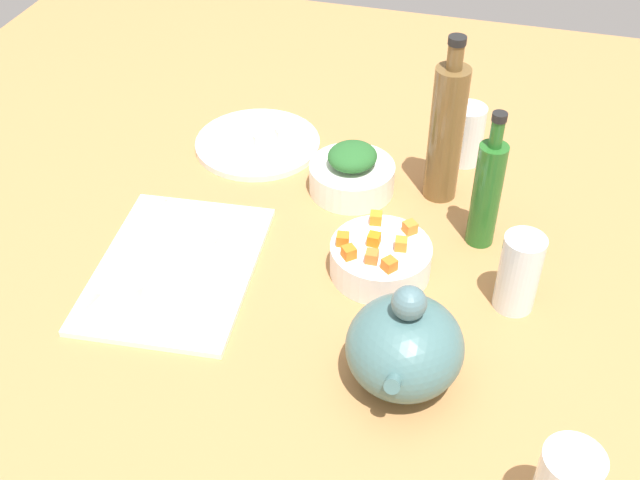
{
  "coord_description": "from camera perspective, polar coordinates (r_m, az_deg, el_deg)",
  "views": [
    {
      "loc": [
        86.57,
        24.16,
        83.73
      ],
      "look_at": [
        0.0,
        0.0,
        8.0
      ],
      "focal_mm": 44.0,
      "sensor_mm": 36.0,
      "label": 1
    }
  ],
  "objects": [
    {
      "name": "tofu_cube_2",
      "position": [
        1.45,
        -4.35,
        7.18
      ],
      "size": [
        3.09,
        3.09,
        2.2
      ],
      "primitive_type": "cube",
      "rotation": [
        0.0,
        0.0,
        2.25
      ],
      "color": "white",
      "rests_on": "plate_tofu"
    },
    {
      "name": "tabletop",
      "position": [
        1.22,
        -0.0,
        -2.34
      ],
      "size": [
        190.0,
        190.0,
        3.0
      ],
      "primitive_type": "cube",
      "color": "#AD7845",
      "rests_on": "ground"
    },
    {
      "name": "plate_tofu",
      "position": [
        1.47,
        -4.55,
        7.01
      ],
      "size": [
        23.1,
        23.1,
        1.2
      ],
      "primitive_type": "cylinder",
      "color": "white",
      "rests_on": "tabletop"
    },
    {
      "name": "carrot_cube_7",
      "position": [
        1.12,
        5.07,
        -1.79
      ],
      "size": [
        2.53,
        2.53,
        1.8
      ],
      "primitive_type": "cube",
      "rotation": [
        0.0,
        0.0,
        2.47
      ],
      "color": "orange",
      "rests_on": "bowl_carrots"
    },
    {
      "name": "carrot_cube_5",
      "position": [
        1.14,
        2.11,
        -0.9
      ],
      "size": [
        2.54,
        2.54,
        1.8
      ],
      "primitive_type": "cube",
      "rotation": [
        0.0,
        0.0,
        0.72
      ],
      "color": "orange",
      "rests_on": "bowl_carrots"
    },
    {
      "name": "carrot_cube_0",
      "position": [
        1.16,
        5.92,
        -0.29
      ],
      "size": [
        2.03,
        2.03,
        1.8
      ],
      "primitive_type": "cube",
      "rotation": [
        0.0,
        0.0,
        0.13
      ],
      "color": "orange",
      "rests_on": "bowl_carrots"
    },
    {
      "name": "bottle_1",
      "position": [
        1.3,
        9.17,
        7.8
      ],
      "size": [
        5.65,
        5.65,
        29.01
      ],
      "color": "brown",
      "rests_on": "tabletop"
    },
    {
      "name": "bowl_carrots",
      "position": [
        1.18,
        4.42,
        -1.39
      ],
      "size": [
        15.26,
        15.26,
        5.06
      ],
      "primitive_type": "cylinder",
      "color": "white",
      "rests_on": "tabletop"
    },
    {
      "name": "cutting_board",
      "position": [
        1.22,
        -10.39,
        -1.99
      ],
      "size": [
        34.42,
        26.21,
        1.0
      ],
      "primitive_type": "cube",
      "rotation": [
        0.0,
        0.0,
        0.09
      ],
      "color": "white",
      "rests_on": "tabletop"
    },
    {
      "name": "carrot_cube_1",
      "position": [
        1.2,
        4.1,
        1.61
      ],
      "size": [
        2.02,
        2.02,
        1.8
      ],
      "primitive_type": "cube",
      "rotation": [
        0.0,
        0.0,
        0.13
      ],
      "color": "orange",
      "rests_on": "bowl_carrots"
    },
    {
      "name": "dumpling_4",
      "position": [
        1.23,
        -10.07,
        -0.13
      ],
      "size": [
        6.61,
        6.82,
        2.52
      ],
      "primitive_type": "pyramid",
      "rotation": [
        0.0,
        0.0,
        4.23
      ],
      "color": "beige",
      "rests_on": "cutting_board"
    },
    {
      "name": "dumpling_1",
      "position": [
        1.15,
        -12.53,
        -3.81
      ],
      "size": [
        4.55,
        4.88,
        3.15
      ],
      "primitive_type": "pyramid",
      "rotation": [
        0.0,
        0.0,
        1.43
      ],
      "color": "beige",
      "rests_on": "cutting_board"
    },
    {
      "name": "chopped_greens_mound",
      "position": [
        1.32,
        2.51,
        6.08
      ],
      "size": [
        10.66,
        10.33,
        3.73
      ],
      "primitive_type": "ellipsoid",
      "rotation": [
        0.0,
        0.0,
        2.86
      ],
      "color": "#265E28",
      "rests_on": "bowl_greens"
    },
    {
      "name": "carrot_cube_2",
      "position": [
        1.16,
        3.94,
        0.06
      ],
      "size": [
        1.87,
        1.87,
        1.8
      ],
      "primitive_type": "cube",
      "rotation": [
        0.0,
        0.0,
        3.1
      ],
      "color": "orange",
      "rests_on": "bowl_carrots"
    },
    {
      "name": "dumpling_5",
      "position": [
        1.13,
        -9.79,
        -4.58
      ],
      "size": [
        5.38,
        5.48,
        2.34
      ],
      "primitive_type": "pyramid",
      "rotation": [
        0.0,
        0.0,
        0.92
      ],
      "color": "beige",
      "rests_on": "cutting_board"
    },
    {
      "name": "drinking_glass_2",
      "position": [
        1.14,
        14.27,
        -2.32
      ],
      "size": [
        5.9,
        5.9,
        12.37
      ],
      "primitive_type": "cylinder",
      "color": "white",
      "rests_on": "tabletop"
    },
    {
      "name": "carrot_cube_4",
      "position": [
        1.16,
        1.68,
        0.09
      ],
      "size": [
        2.03,
        2.03,
        1.8
      ],
      "primitive_type": "cube",
      "rotation": [
        0.0,
        0.0,
        1.71
      ],
      "color": "orange",
      "rests_on": "bowl_carrots"
    },
    {
      "name": "carrot_cube_3",
      "position": [
        1.13,
        3.79,
        -1.21
      ],
      "size": [
        1.89,
        1.89,
        1.8
      ],
      "primitive_type": "cube",
      "rotation": [
        0.0,
        0.0,
        1.62
      ],
      "color": "orange",
      "rests_on": "bowl_carrots"
    },
    {
      "name": "dumpling_3",
      "position": [
        1.31,
        -11.0,
        2.35
      ],
      "size": [
        7.78,
        7.63,
        2.45
      ],
      "primitive_type": "pyramid",
      "rotation": [
        0.0,
        0.0,
        0.56
      ],
      "color": "beige",
      "rests_on": "cutting_board"
    },
    {
      "name": "teapot",
      "position": [
        1.01,
        6.18,
        -7.65
      ],
      "size": [
        17.27,
        15.18,
        16.02
      ],
      "color": "#436A6B",
      "rests_on": "tabletop"
    },
    {
      "name": "tofu_cube_3",
      "position": [
        1.47,
        -2.78,
        7.73
      ],
      "size": [
        3.1,
        3.1,
        2.2
      ],
      "primitive_type": "cube",
      "rotation": [
        0.0,
        0.0,
        2.26
      ],
      "color": "white",
      "rests_on": "plate_tofu"
    },
    {
      "name": "dumpling_0",
      "position": [
        1.16,
        -15.55,
        -4.37
      ],
      "size": [
        7.82,
        7.81,
        2.55
      ],
      "primitive_type": "pyramid",
      "rotation": [
        0.0,
        0.0,
        2.38
      ],
      "color": "beige",
      "rests_on": "cutting_board"
    },
    {
      "name": "drinking_glass_1",
      "position": [
        1.43,
        10.6,
        7.55
      ],
      "size": [
        6.21,
        6.21,
        10.94
      ],
      "primitive_type": "cylinder",
      "color": "white",
      "rests_on": "tabletop"
    },
    {
      "name": "bottle_0",
      "position": [
        1.22,
        12.05,
        3.47
      ],
      "size": [
        4.44,
        4.44,
        23.36
      ],
      "color": "#246222",
      "rests_on": "tabletop"
    },
    {
      "name": "dumpling_2",
      "position": [
        1.22,
        -7.05,
        -0.14
      ],
      "size": [
        6.04,
        6.02,
        3.15
      ],
      "primitive_type": "pyramid",
      "rotation": [
        0.0,
        0.0,
        2.45
      ],
      "color": "beige",
      "rests_on": "cutting_board"
    },
    {
      "name": "tofu_cube_1",
      "position": [
        1.5,
        -3.78,
        8.4
      ],
      "size": [
        2.74,
        2.74,
        2.2
      ],
      "primitive_type": "cube",
      "rotation": [
        0.0,
        0.0,
        0.29
      ],
      "color": "white",
      "rests_on": "plate_tofu"
    },
    {
      "name": "tofu_cube_0",
      "position": [
        1.45,
        -6.05,
        7.25
      ],
      "size": [
        2.62,
        2.62,
        2.2
      ],
      "primitive_type": "cube",
      "rotation": [
        0.0,
        0.0,
        1.35
      ],
      "color": "white",
      "rests_on": "plate_tofu"
    },
    {
      "name": "carrot_cube_6",
      "position": [
        1.19,
        6.56,
        0.92
      ],
      "size": [
        2.54,
        2.54,
        1.8
      ],
      "primitive_type": "cube",
      "rotation": [
        0.0,
        0.0,
        0.76
      ],
      "color": "orange",
      "rests_on": "bowl_carrots"
    },
    {
      "name": "bowl_greens",
      "position": [
        1.35,
        2.46,
        4.53
      ],
      "size": [
        14.61,
        14.61,
        5.06
      ],
      "primitive_type": "cylinder",
      "color": "white",
      "rests_on": "tabletop"
    }
  ]
}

